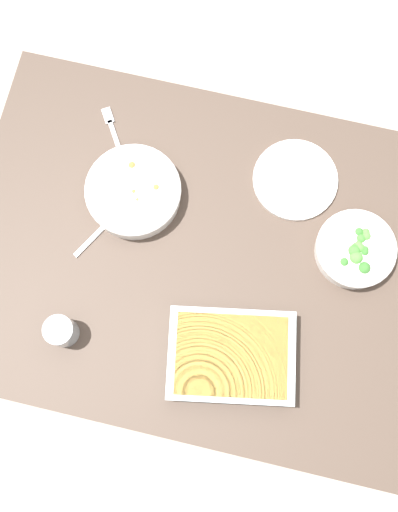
{
  "coord_description": "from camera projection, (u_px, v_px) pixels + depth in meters",
  "views": [
    {
      "loc": [
        0.08,
        -0.33,
        2.25
      ],
      "look_at": [
        0.0,
        0.0,
        0.74
      ],
      "focal_mm": 43.03,
      "sensor_mm": 36.0,
      "label": 1
    }
  ],
  "objects": [
    {
      "name": "broccoli_bowl",
      "position": [
        355.0,
        250.0,
        1.52
      ],
      "size": [
        0.2,
        0.2,
        0.06
      ],
      "color": "white",
      "rests_on": "dining_table"
    },
    {
      "name": "ground_plane",
      "position": [
        199.0,
        299.0,
        2.27
      ],
      "size": [
        6.0,
        6.0,
        0.0
      ],
      "primitive_type": "plane",
      "color": "#B2A899"
    },
    {
      "name": "side_plate",
      "position": [
        295.0,
        180.0,
        1.59
      ],
      "size": [
        0.22,
        0.22,
        0.01
      ],
      "primitive_type": "cylinder",
      "color": "white",
      "rests_on": "dining_table"
    },
    {
      "name": "fork_on_table",
      "position": [
        114.0,
        133.0,
        1.62
      ],
      "size": [
        0.11,
        0.16,
        0.01
      ],
      "color": "silver",
      "rests_on": "dining_table"
    },
    {
      "name": "drink_cup",
      "position": [
        62.0,
        331.0,
        1.47
      ],
      "size": [
        0.07,
        0.07,
        0.08
      ],
      "color": "#B2BCC6",
      "rests_on": "dining_table"
    },
    {
      "name": "baking_dish",
      "position": [
        231.0,
        356.0,
        1.46
      ],
      "size": [
        0.33,
        0.27,
        0.06
      ],
      "color": "silver",
      "rests_on": "dining_table"
    },
    {
      "name": "dining_table",
      "position": [
        199.0,
        263.0,
        1.64
      ],
      "size": [
        1.2,
        0.9,
        0.74
      ],
      "color": "#4C3D33",
      "rests_on": "ground_plane"
    },
    {
      "name": "spoon_by_stew",
      "position": [
        106.0,
        224.0,
        1.56
      ],
      "size": [
        0.1,
        0.16,
        0.01
      ],
      "color": "silver",
      "rests_on": "dining_table"
    },
    {
      "name": "stew_bowl",
      "position": [
        134.0,
        192.0,
        1.55
      ],
      "size": [
        0.24,
        0.24,
        0.06
      ],
      "color": "white",
      "rests_on": "dining_table"
    }
  ]
}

